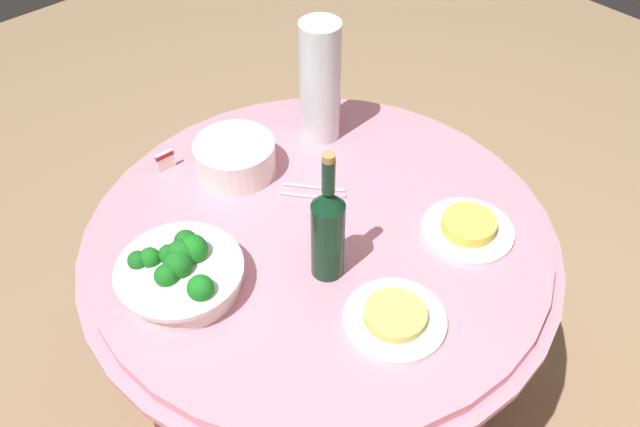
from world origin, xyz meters
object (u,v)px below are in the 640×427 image
decorative_fruit_vase (320,85)px  label_placard_front (165,160)px  serving_tongs (316,192)px  food_plate_noodles (395,318)px  food_plate_fried_egg (468,228)px  wine_bottle (328,230)px  plate_stack (235,158)px  broccoli_bowl (180,272)px

decorative_fruit_vase → label_placard_front: size_ratio=6.18×
serving_tongs → food_plate_noodles: 0.43m
serving_tongs → food_plate_noodles: size_ratio=0.70×
food_plate_fried_egg → label_placard_front: label_placard_front is taller
wine_bottle → label_placard_front: bearing=-82.5°
serving_tongs → food_plate_noodles: food_plate_noodles is taller
wine_bottle → decorative_fruit_vase: bearing=-130.7°
plate_stack → food_plate_fried_egg: (-0.27, 0.55, -0.03)m
plate_stack → food_plate_noodles: size_ratio=0.95×
broccoli_bowl → food_plate_noodles: (-0.27, 0.38, -0.03)m
plate_stack → wine_bottle: 0.43m
serving_tongs → label_placard_front: bearing=-56.2°
decorative_fruit_vase → food_plate_noodles: 0.68m
wine_bottle → food_plate_fried_egg: size_ratio=1.53×
plate_stack → food_plate_fried_egg: 0.62m
plate_stack → label_placard_front: 0.18m
food_plate_fried_egg → serving_tongs: bearing=-63.4°
plate_stack → label_placard_front: size_ratio=3.82×
decorative_fruit_vase → label_placard_front: decorative_fruit_vase is taller
plate_stack → wine_bottle: size_ratio=0.62×
wine_bottle → food_plate_noodles: wine_bottle is taller
broccoli_bowl → wine_bottle: 0.33m
label_placard_front → plate_stack: bearing=135.0°
plate_stack → label_placard_front: bearing=-45.0°
food_plate_fried_egg → food_plate_noodles: bearing=10.9°
serving_tongs → label_placard_front: (0.22, -0.34, 0.03)m
plate_stack → broccoli_bowl: bearing=35.4°
label_placard_front → serving_tongs: bearing=123.8°
plate_stack → label_placard_front: (0.13, -0.13, -0.01)m
wine_bottle → serving_tongs: 0.29m
food_plate_noodles → label_placard_front: label_placard_front is taller
broccoli_bowl → plate_stack: size_ratio=1.33×
broccoli_bowl → plate_stack: bearing=-144.6°
food_plate_noodles → serving_tongs: bearing=-109.8°
broccoli_bowl → label_placard_front: bearing=-118.3°
food_plate_noodles → label_placard_front: bearing=-84.0°
wine_bottle → food_plate_noodles: 0.23m
decorative_fruit_vase → food_plate_fried_egg: size_ratio=1.55×
food_plate_fried_egg → decorative_fruit_vase: bearing=-90.2°
broccoli_bowl → decorative_fruit_vase: size_ratio=0.82×
food_plate_noodles → food_plate_fried_egg: 0.33m
broccoli_bowl → wine_bottle: bearing=145.3°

